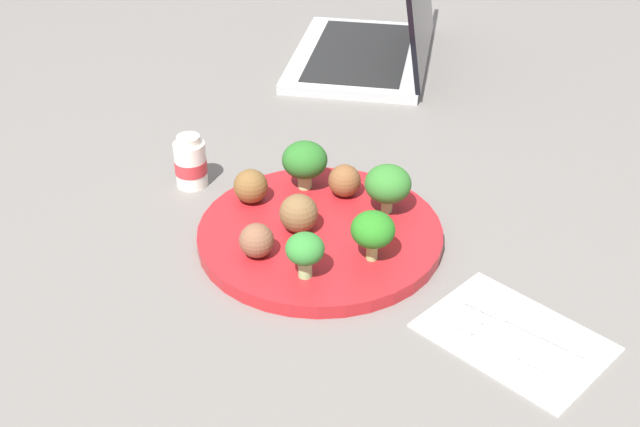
{
  "coord_description": "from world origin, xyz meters",
  "views": [
    {
      "loc": [
        -0.54,
        0.52,
        0.53
      ],
      "look_at": [
        0.0,
        0.0,
        0.04
      ],
      "focal_mm": 44.99,
      "sensor_mm": 36.0,
      "label": 1
    }
  ],
  "objects_px": {
    "plate": "(320,234)",
    "napkin": "(514,336)",
    "broccoli_floret_back_left": "(305,250)",
    "meatball_mid_left": "(299,213)",
    "laptop": "(377,40)",
    "meatball_back_left": "(251,186)",
    "broccoli_floret_mid_left": "(376,228)",
    "broccoli_floret_mid_right": "(305,161)",
    "fork": "(498,337)",
    "broccoli_floret_far_rim": "(388,184)",
    "meatball_center": "(257,240)",
    "meatball_near_rim": "(344,181)",
    "yogurt_bottle": "(191,163)",
    "knife": "(519,321)"
  },
  "relations": [
    {
      "from": "broccoli_floret_back_left",
      "to": "broccoli_floret_far_rim",
      "type": "bearing_deg",
      "value": -80.84
    },
    {
      "from": "broccoli_floret_mid_left",
      "to": "broccoli_floret_far_rim",
      "type": "height_order",
      "value": "broccoli_floret_far_rim"
    },
    {
      "from": "meatball_center",
      "to": "fork",
      "type": "height_order",
      "value": "meatball_center"
    },
    {
      "from": "napkin",
      "to": "broccoli_floret_mid_right",
      "type": "bearing_deg",
      "value": -5.01
    },
    {
      "from": "knife",
      "to": "broccoli_floret_mid_right",
      "type": "bearing_deg",
      "value": -2.08
    },
    {
      "from": "meatball_mid_left",
      "to": "broccoli_floret_mid_left",
      "type": "bearing_deg",
      "value": -165.88
    },
    {
      "from": "broccoli_floret_mid_left",
      "to": "fork",
      "type": "bearing_deg",
      "value": 179.01
    },
    {
      "from": "napkin",
      "to": "yogurt_bottle",
      "type": "relative_size",
      "value": 2.46
    },
    {
      "from": "meatball_near_rim",
      "to": "meatball_mid_left",
      "type": "height_order",
      "value": "meatball_mid_left"
    },
    {
      "from": "knife",
      "to": "yogurt_bottle",
      "type": "bearing_deg",
      "value": 8.82
    },
    {
      "from": "broccoli_floret_mid_right",
      "to": "meatball_mid_left",
      "type": "bearing_deg",
      "value": 132.79
    },
    {
      "from": "broccoli_floret_back_left",
      "to": "meatball_center",
      "type": "bearing_deg",
      "value": 10.84
    },
    {
      "from": "meatball_center",
      "to": "knife",
      "type": "relative_size",
      "value": 0.26
    },
    {
      "from": "fork",
      "to": "broccoli_floret_mid_left",
      "type": "bearing_deg",
      "value": -0.99
    },
    {
      "from": "meatball_near_rim",
      "to": "meatball_back_left",
      "type": "relative_size",
      "value": 0.96
    },
    {
      "from": "meatball_mid_left",
      "to": "napkin",
      "type": "distance_m",
      "value": 0.27
    },
    {
      "from": "meatball_mid_left",
      "to": "meatball_center",
      "type": "xyz_separation_m",
      "value": [
        -0.0,
        0.07,
        -0.0
      ]
    },
    {
      "from": "meatball_back_left",
      "to": "fork",
      "type": "xyz_separation_m",
      "value": [
        -0.34,
        -0.02,
        -0.03
      ]
    },
    {
      "from": "laptop",
      "to": "yogurt_bottle",
      "type": "bearing_deg",
      "value": 103.45
    },
    {
      "from": "broccoli_floret_back_left",
      "to": "broccoli_floret_mid_right",
      "type": "distance_m",
      "value": 0.18
    },
    {
      "from": "broccoli_floret_mid_right",
      "to": "plate",
      "type": "bearing_deg",
      "value": 147.67
    },
    {
      "from": "broccoli_floret_mid_right",
      "to": "fork",
      "type": "xyz_separation_m",
      "value": [
        -0.32,
        0.05,
        -0.05
      ]
    },
    {
      "from": "broccoli_floret_back_left",
      "to": "knife",
      "type": "bearing_deg",
      "value": -150.01
    },
    {
      "from": "broccoli_floret_mid_left",
      "to": "broccoli_floret_mid_right",
      "type": "bearing_deg",
      "value": -15.71
    },
    {
      "from": "broccoli_floret_back_left",
      "to": "meatball_mid_left",
      "type": "distance_m",
      "value": 0.09
    },
    {
      "from": "broccoli_floret_mid_left",
      "to": "meatball_back_left",
      "type": "bearing_deg",
      "value": 7.49
    },
    {
      "from": "broccoli_floret_mid_right",
      "to": "knife",
      "type": "relative_size",
      "value": 0.42
    },
    {
      "from": "plate",
      "to": "broccoli_floret_back_left",
      "type": "xyz_separation_m",
      "value": [
        -0.05,
        0.07,
        0.04
      ]
    },
    {
      "from": "broccoli_floret_mid_left",
      "to": "meatball_center",
      "type": "bearing_deg",
      "value": 44.78
    },
    {
      "from": "broccoli_floret_back_left",
      "to": "napkin",
      "type": "relative_size",
      "value": 0.3
    },
    {
      "from": "meatball_back_left",
      "to": "broccoli_floret_mid_right",
      "type": "bearing_deg",
      "value": -107.2
    },
    {
      "from": "plate",
      "to": "broccoli_floret_far_rim",
      "type": "height_order",
      "value": "broccoli_floret_far_rim"
    },
    {
      "from": "meatball_center",
      "to": "yogurt_bottle",
      "type": "bearing_deg",
      "value": -15.45
    },
    {
      "from": "meatball_mid_left",
      "to": "napkin",
      "type": "bearing_deg",
      "value": -171.57
    },
    {
      "from": "meatball_near_rim",
      "to": "meatball_mid_left",
      "type": "relative_size",
      "value": 0.9
    },
    {
      "from": "broccoli_floret_far_rim",
      "to": "broccoli_floret_mid_left",
      "type": "bearing_deg",
      "value": 124.21
    },
    {
      "from": "broccoli_floret_mid_left",
      "to": "broccoli_floret_far_rim",
      "type": "xyz_separation_m",
      "value": [
        0.05,
        -0.08,
        0.0
      ]
    },
    {
      "from": "fork",
      "to": "knife",
      "type": "relative_size",
      "value": 0.83
    },
    {
      "from": "broccoli_floret_back_left",
      "to": "broccoli_floret_far_rim",
      "type": "relative_size",
      "value": 0.86
    },
    {
      "from": "broccoli_floret_back_left",
      "to": "broccoli_floret_mid_right",
      "type": "relative_size",
      "value": 0.84
    },
    {
      "from": "meatball_near_rim",
      "to": "yogurt_bottle",
      "type": "distance_m",
      "value": 0.2
    },
    {
      "from": "meatball_mid_left",
      "to": "knife",
      "type": "distance_m",
      "value": 0.27
    },
    {
      "from": "laptop",
      "to": "plate",
      "type": "bearing_deg",
      "value": 125.82
    },
    {
      "from": "broccoli_floret_mid_right",
      "to": "fork",
      "type": "bearing_deg",
      "value": 171.64
    },
    {
      "from": "meatball_mid_left",
      "to": "laptop",
      "type": "distance_m",
      "value": 0.54
    },
    {
      "from": "broccoli_floret_back_left",
      "to": "broccoli_floret_mid_left",
      "type": "xyz_separation_m",
      "value": [
        -0.03,
        -0.08,
        0.0
      ]
    },
    {
      "from": "meatball_back_left",
      "to": "laptop",
      "type": "distance_m",
      "value": 0.5
    },
    {
      "from": "plate",
      "to": "meatball_center",
      "type": "xyz_separation_m",
      "value": [
        0.01,
        0.08,
        0.03
      ]
    },
    {
      "from": "broccoli_floret_mid_right",
      "to": "broccoli_floret_far_rim",
      "type": "xyz_separation_m",
      "value": [
        -0.11,
        -0.03,
        -0.0
      ]
    },
    {
      "from": "plate",
      "to": "napkin",
      "type": "xyz_separation_m",
      "value": [
        -0.25,
        -0.02,
        -0.01
      ]
    }
  ]
}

